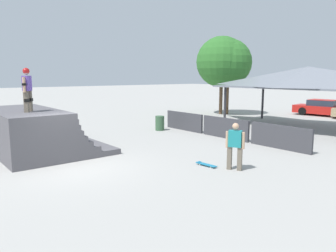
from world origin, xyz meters
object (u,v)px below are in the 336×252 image
(skater_on_deck, at_px, (27,87))
(trash_bin, at_px, (160,123))
(skateboard_on_ground, at_px, (206,164))
(skateboard_on_deck, at_px, (28,109))
(tree_beside_pavilion, at_px, (228,63))
(parked_car_red, at_px, (324,108))
(tree_far_back, at_px, (222,62))
(bystander_walking, at_px, (235,144))

(skater_on_deck, height_order, trash_bin, skater_on_deck)
(skater_on_deck, xyz_separation_m, skateboard_on_ground, (5.17, 4.50, -2.72))
(skateboard_on_deck, distance_m, tree_beside_pavilion, 17.66)
(skater_on_deck, relative_size, skateboard_on_deck, 2.14)
(skater_on_deck, relative_size, parked_car_red, 0.36)
(skater_on_deck, distance_m, tree_far_back, 17.63)
(skateboard_on_ground, relative_size, tree_beside_pavilion, 0.14)
(skater_on_deck, bearing_deg, parked_car_red, 125.10)
(tree_beside_pavilion, relative_size, trash_bin, 7.24)
(parked_car_red, bearing_deg, skateboard_on_deck, -99.25)
(tree_far_back, bearing_deg, parked_car_red, 43.17)
(skater_on_deck, xyz_separation_m, trash_bin, (-1.95, 7.85, -2.36))
(skater_on_deck, height_order, skateboard_on_ground, skater_on_deck)
(skater_on_deck, xyz_separation_m, tree_beside_pavilion, (-4.88, 17.08, 1.43))
(skater_on_deck, height_order, tree_far_back, tree_far_back)
(trash_bin, bearing_deg, skateboard_on_deck, -79.78)
(skater_on_deck, height_order, parked_car_red, skater_on_deck)
(tree_far_back, relative_size, trash_bin, 7.48)
(tree_far_back, bearing_deg, tree_beside_pavilion, 40.07)
(skater_on_deck, relative_size, tree_beside_pavilion, 0.27)
(parked_car_red, bearing_deg, skateboard_on_ground, -81.93)
(bystander_walking, xyz_separation_m, tree_beside_pavilion, (-11.00, 12.15, 3.31))
(skateboard_on_ground, height_order, trash_bin, trash_bin)
(bystander_walking, bearing_deg, trash_bin, -47.87)
(skateboard_on_ground, height_order, tree_far_back, tree_far_back)
(skateboard_on_deck, height_order, skateboard_on_ground, skateboard_on_deck)
(skater_on_deck, xyz_separation_m, parked_car_red, (0.67, 22.32, -2.18))
(tree_beside_pavilion, relative_size, tree_far_back, 0.97)
(tree_far_back, distance_m, parked_car_red, 8.93)
(tree_beside_pavilion, bearing_deg, skateboard_on_ground, -51.38)
(trash_bin, bearing_deg, tree_far_back, 110.44)
(tree_far_back, bearing_deg, bystander_walking, -46.10)
(trash_bin, bearing_deg, parked_car_red, 79.75)
(tree_beside_pavilion, xyz_separation_m, parked_car_red, (5.55, 5.24, -3.61))
(skateboard_on_deck, relative_size, tree_far_back, 0.12)
(tree_far_back, bearing_deg, skateboard_on_ground, -49.59)
(skater_on_deck, distance_m, parked_car_red, 22.44)
(skater_on_deck, bearing_deg, skateboard_on_deck, -154.82)
(parked_car_red, bearing_deg, trash_bin, -106.35)
(tree_beside_pavilion, xyz_separation_m, tree_far_back, (-0.38, -0.32, 0.07))
(skateboard_on_deck, bearing_deg, tree_beside_pavilion, 125.59)
(trash_bin, bearing_deg, tree_beside_pavilion, 107.63)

